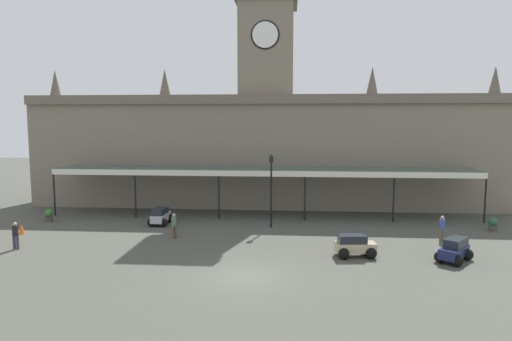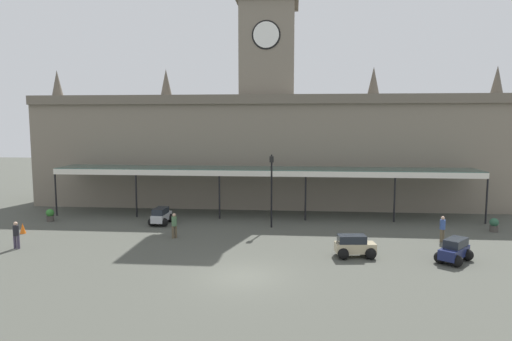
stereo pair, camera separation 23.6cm
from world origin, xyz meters
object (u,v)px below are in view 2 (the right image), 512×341
Objects in this scene: planter_by_canopy at (494,225)px; planter_forecourt_centre at (50,215)px; car_navy_estate at (454,252)px; pedestrian_near_entrance at (174,225)px; pedestrian_beside_cars at (16,234)px; car_silver_estate at (161,217)px; victorian_lamppost at (272,183)px; car_beige_estate at (354,247)px; traffic_cone at (23,228)px; pedestrian_crossing_forecourt at (442,228)px.

planter_forecourt_centre is (-32.88, 0.43, 0.00)m from planter_by_canopy.
car_navy_estate is 2.51× the size of planter_by_canopy.
pedestrian_near_entrance is 11.71m from planter_forecourt_centre.
pedestrian_beside_cars is 1.74× the size of planter_forecourt_centre.
car_silver_estate is at bearing 118.37° from pedestrian_near_entrance.
car_silver_estate is 0.43× the size of victorian_lamppost.
car_beige_estate is at bearing 0.33° from pedestrian_beside_cars.
car_navy_estate is 28.71m from planter_forecourt_centre.
car_silver_estate is 20.15m from car_navy_estate.
pedestrian_near_entrance reaches higher than car_navy_estate.
car_navy_estate is 25.58m from pedestrian_beside_cars.
pedestrian_beside_cars reaches higher than planter_by_canopy.
pedestrian_near_entrance is 1.00× the size of pedestrian_beside_cars.
victorian_lamppost is 15.90m from planter_by_canopy.
car_navy_estate reaches higher than traffic_cone.
car_navy_estate is 2.51× the size of planter_forecourt_centre.
car_beige_estate reaches higher than planter_by_canopy.
pedestrian_near_entrance is at bearing -20.31° from planter_forecourt_centre.
pedestrian_beside_cars is 1.74× the size of planter_by_canopy.
pedestrian_near_entrance reaches higher than planter_forecourt_centre.
car_silver_estate is at bearing 177.92° from victorian_lamppost.
planter_by_canopy is at bearing 54.10° from car_navy_estate.
victorian_lamppost is (15.14, 6.77, 2.39)m from pedestrian_beside_cars.
pedestrian_crossing_forecourt is (26.27, 3.84, 0.00)m from pedestrian_beside_cars.
car_silver_estate is 0.95× the size of car_navy_estate.
pedestrian_crossing_forecourt is at bearing 8.32° from pedestrian_beside_cars.
car_navy_estate is at bearing -34.08° from victorian_lamppost.
planter_by_canopy is at bearing -0.75° from planter_forecourt_centre.
traffic_cone is 0.75× the size of planter_forecourt_centre.
car_navy_estate is 12.90m from victorian_lamppost.
traffic_cone is (-8.71, -3.55, -0.20)m from car_silver_estate.
car_silver_estate is 2.38× the size of planter_forecourt_centre.
pedestrian_near_entrance is 0.31× the size of victorian_lamppost.
car_navy_estate is 8.88m from planter_by_canopy.
pedestrian_crossing_forecourt is 0.31× the size of victorian_lamppost.
car_silver_estate is 19.72m from pedestrian_crossing_forecourt.
planter_by_canopy is (4.52, 3.06, -0.42)m from pedestrian_crossing_forecourt.
traffic_cone is 32.85m from planter_by_canopy.
victorian_lamppost is at bearing 10.80° from traffic_cone.
traffic_cone is at bearing -174.10° from planter_by_canopy.
victorian_lamppost is at bearing 165.26° from pedestrian_crossing_forecourt.
victorian_lamppost is at bearing 24.11° from pedestrian_beside_cars.
pedestrian_crossing_forecourt reaches higher than traffic_cone.
victorian_lamppost is at bearing 127.33° from car_beige_estate.
pedestrian_crossing_forecourt is at bearing -145.89° from planter_by_canopy.
pedestrian_crossing_forecourt is 5.47m from planter_by_canopy.
traffic_cone is 3.82m from planter_forecourt_centre.
car_silver_estate is 2.38× the size of planter_by_canopy.
car_beige_estate is at bearing -52.67° from victorian_lamppost.
pedestrian_near_entrance is at bearing -150.80° from victorian_lamppost.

